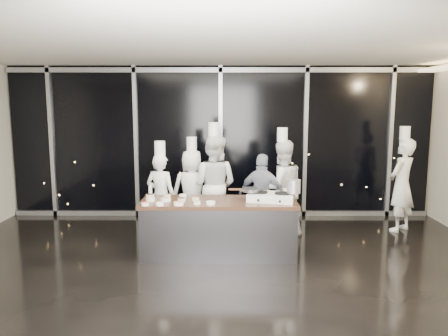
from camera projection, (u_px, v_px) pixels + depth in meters
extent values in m
plane|color=black|center=(218.00, 277.00, 6.15)|extent=(9.00, 9.00, 0.00)
cube|color=beige|center=(221.00, 142.00, 9.37)|extent=(9.00, 0.02, 3.20)
cube|color=beige|center=(205.00, 254.00, 2.45)|extent=(9.00, 0.02, 3.20)
cube|color=silver|center=(217.00, 43.00, 5.67)|extent=(9.00, 7.00, 0.02)
cube|color=black|center=(221.00, 142.00, 9.31)|extent=(8.90, 0.04, 3.18)
cube|color=#93979B|center=(221.00, 70.00, 9.04)|extent=(8.90, 0.08, 0.10)
cube|color=#93979B|center=(221.00, 213.00, 9.49)|extent=(8.90, 0.08, 0.10)
cube|color=#93979B|center=(52.00, 142.00, 9.28)|extent=(0.08, 0.08, 3.20)
cube|color=#93979B|center=(136.00, 142.00, 9.27)|extent=(0.08, 0.08, 3.20)
cube|color=#93979B|center=(221.00, 142.00, 9.26)|extent=(0.08, 0.08, 3.20)
cube|color=#93979B|center=(305.00, 142.00, 9.25)|extent=(0.08, 0.08, 3.20)
cube|color=#93979B|center=(390.00, 142.00, 9.24)|extent=(0.08, 0.08, 3.20)
cube|color=#3C3B41|center=(219.00, 230.00, 6.98)|extent=(2.40, 0.80, 0.84)
cube|color=#462C1D|center=(219.00, 202.00, 6.91)|extent=(2.46, 0.86, 0.06)
cube|color=silver|center=(271.00, 197.00, 6.87)|extent=(0.80, 0.59, 0.12)
cylinder|color=black|center=(260.00, 192.00, 6.90)|extent=(0.29, 0.29, 0.02)
cylinder|color=black|center=(282.00, 193.00, 6.82)|extent=(0.29, 0.29, 0.02)
cylinder|color=black|center=(258.00, 200.00, 6.69)|extent=(0.04, 0.03, 0.04)
cylinder|color=black|center=(280.00, 201.00, 6.61)|extent=(0.04, 0.03, 0.04)
cylinder|color=gray|center=(251.00, 190.00, 6.92)|extent=(0.35, 0.35, 0.05)
cube|color=#4C2B14|center=(236.00, 189.00, 6.98)|extent=(0.21, 0.08, 0.02)
cylinder|color=#B1B1B3|center=(294.00, 186.00, 6.78)|extent=(0.25, 0.25, 0.21)
cylinder|color=white|center=(145.00, 204.00, 6.57)|extent=(0.11, 0.11, 0.04)
cylinder|color=#E64C26|center=(145.00, 203.00, 6.57)|extent=(0.09, 0.09, 0.01)
cylinder|color=white|center=(151.00, 200.00, 6.87)|extent=(0.15, 0.15, 0.04)
cylinder|color=#BDBA85|center=(150.00, 198.00, 6.87)|extent=(0.12, 0.12, 0.01)
cylinder|color=white|center=(150.00, 196.00, 7.15)|extent=(0.13, 0.13, 0.04)
cylinder|color=black|center=(150.00, 195.00, 7.14)|extent=(0.11, 0.11, 0.01)
cylinder|color=white|center=(160.00, 204.00, 6.57)|extent=(0.13, 0.13, 0.04)
cylinder|color=beige|center=(160.00, 203.00, 6.57)|extent=(0.10, 0.10, 0.01)
cylinder|color=white|center=(166.00, 200.00, 6.86)|extent=(0.16, 0.16, 0.04)
cylinder|color=tan|center=(166.00, 199.00, 6.86)|extent=(0.13, 0.13, 0.01)
cylinder|color=white|center=(167.00, 196.00, 7.13)|extent=(0.11, 0.11, 0.04)
cylinder|color=olive|center=(167.00, 195.00, 7.13)|extent=(0.09, 0.09, 0.01)
cylinder|color=white|center=(179.00, 203.00, 6.60)|extent=(0.15, 0.15, 0.04)
cylinder|color=#CA7B53|center=(179.00, 202.00, 6.60)|extent=(0.13, 0.13, 0.01)
cylinder|color=white|center=(182.00, 199.00, 6.87)|extent=(0.12, 0.12, 0.04)
cylinder|color=black|center=(182.00, 198.00, 6.87)|extent=(0.10, 0.10, 0.01)
cylinder|color=white|center=(183.00, 196.00, 7.14)|extent=(0.12, 0.12, 0.04)
cylinder|color=beige|center=(183.00, 195.00, 7.14)|extent=(0.10, 0.10, 0.01)
cylinder|color=white|center=(197.00, 203.00, 6.66)|extent=(0.11, 0.11, 0.04)
cylinder|color=#A39841|center=(197.00, 202.00, 6.66)|extent=(0.09, 0.09, 0.01)
cylinder|color=white|center=(196.00, 199.00, 6.91)|extent=(0.11, 0.11, 0.04)
cylinder|color=#A0815B|center=(196.00, 198.00, 6.91)|extent=(0.09, 0.09, 0.01)
cylinder|color=white|center=(211.00, 203.00, 6.64)|extent=(0.14, 0.14, 0.04)
cylinder|color=beige|center=(211.00, 202.00, 6.64)|extent=(0.12, 0.12, 0.01)
cylinder|color=silver|center=(150.00, 191.00, 7.24)|extent=(0.06, 0.06, 0.16)
cone|color=silver|center=(150.00, 185.00, 7.22)|extent=(0.05, 0.05, 0.05)
imported|color=silver|center=(161.00, 197.00, 7.80)|extent=(0.65, 0.54, 1.54)
cylinder|color=white|center=(160.00, 148.00, 7.67)|extent=(0.24, 0.24, 0.26)
imported|color=silver|center=(192.00, 191.00, 8.21)|extent=(0.84, 0.62, 1.58)
cylinder|color=white|center=(192.00, 144.00, 8.07)|extent=(0.22, 0.22, 0.26)
imported|color=silver|center=(214.00, 185.00, 8.06)|extent=(1.07, 0.94, 1.85)
cylinder|color=white|center=(213.00, 129.00, 7.90)|extent=(0.24, 0.24, 0.26)
imported|color=#131834|center=(262.00, 196.00, 7.90)|extent=(0.97, 0.68, 1.53)
imported|color=silver|center=(281.00, 188.00, 8.01)|extent=(1.01, 0.89, 1.76)
cylinder|color=white|center=(282.00, 135.00, 7.86)|extent=(0.24, 0.24, 0.26)
imported|color=silver|center=(402.00, 185.00, 8.26)|extent=(0.76, 0.74, 1.77)
cylinder|color=white|center=(405.00, 133.00, 8.11)|extent=(0.27, 0.27, 0.26)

